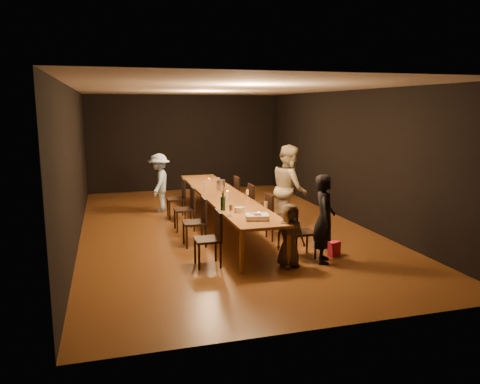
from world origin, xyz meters
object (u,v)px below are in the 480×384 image
object	(u,v)px
woman_tan	(289,188)
woman_birthday	(324,219)
chair_left_2	(184,209)
man_blue	(159,183)
chair_left_1	(194,222)
birthday_cake	(257,217)
chair_right_3	(244,195)
ice_bucket	(221,185)
chair_left_3	(176,199)
chair_right_1	(278,216)
chair_right_0	(302,231)
plate_stack	(239,210)
table	(222,196)
champagne_bottle	(223,200)
child	(290,235)
chair_left_0	(207,239)
chair_right_2	(259,204)

from	to	relation	value
woman_tan	woman_birthday	bearing A→B (deg)	-175.13
woman_birthday	chair_left_2	bearing A→B (deg)	57.45
woman_birthday	man_blue	xyz separation A→B (m)	(-2.25, 4.75, -0.02)
chair_left_1	birthday_cake	bearing A→B (deg)	-145.75
chair_right_3	ice_bucket	world-z (taller)	ice_bucket
chair_left_3	woman_birthday	world-z (taller)	woman_birthday
woman_tan	chair_left_3	bearing A→B (deg)	59.87
chair_right_1	chair_right_0	bearing A→B (deg)	-0.00
chair_left_2	plate_stack	world-z (taller)	chair_left_2
table	woman_birthday	xyz separation A→B (m)	(1.10, -2.74, 0.06)
champagne_bottle	chair_right_3	bearing A→B (deg)	66.17
woman_tan	child	distance (m)	2.36
chair_left_2	chair_right_1	bearing A→B (deg)	-125.22
chair_right_1	plate_stack	xyz separation A→B (m)	(-0.99, -0.66, 0.34)
child	chair_left_0	bearing A→B (deg)	155.41
woman_tan	chair_right_3	bearing A→B (deg)	24.28
man_blue	chair_left_1	bearing A→B (deg)	21.94
woman_tan	ice_bucket	bearing A→B (deg)	56.04
chair_right_2	plate_stack	size ratio (longest dim) A/B	5.20
woman_tan	man_blue	world-z (taller)	woman_tan
chair_right_3	birthday_cake	size ratio (longest dim) A/B	2.08
child	chair_right_1	bearing A→B (deg)	68.77
chair_right_3	chair_left_1	bearing A→B (deg)	-35.31
child	table	bearing A→B (deg)	91.85
chair_left_0	birthday_cake	world-z (taller)	chair_left_0
chair_right_3	plate_stack	world-z (taller)	chair_right_3
woman_tan	child	xyz separation A→B (m)	(-0.85, -2.16, -0.39)
man_blue	chair_left_2	bearing A→B (deg)	25.09
chair_left_1	chair_right_2	bearing A→B (deg)	-54.78
chair_right_3	chair_left_3	world-z (taller)	same
chair_right_2	woman_birthday	xyz separation A→B (m)	(0.25, -2.74, 0.29)
man_blue	birthday_cake	size ratio (longest dim) A/B	3.29
table	birthday_cake	size ratio (longest dim) A/B	13.44
chair_left_1	champagne_bottle	size ratio (longest dim) A/B	2.49
chair_left_1	champagne_bottle	distance (m)	0.77
child	woman_birthday	bearing A→B (deg)	-2.00
chair_right_0	chair_right_2	distance (m)	2.40
chair_left_2	chair_left_0	bearing A→B (deg)	-180.00
chair_right_1	chair_left_3	world-z (taller)	same
chair_right_1	woman_tan	world-z (taller)	woman_tan
chair_right_3	chair_left_0	bearing A→B (deg)	-25.28
plate_stack	ice_bucket	xyz separation A→B (m)	(0.24, 2.40, 0.06)
chair_left_0	plate_stack	world-z (taller)	chair_left_0
chair_right_3	birthday_cake	bearing A→B (deg)	-13.15
chair_left_3	woman_tan	xyz separation A→B (m)	(2.16, -1.84, 0.46)
birthday_cake	chair_right_3	bearing A→B (deg)	89.95
woman_birthday	man_blue	size ratio (longest dim) A/B	1.03
champagne_bottle	man_blue	bearing A→B (deg)	102.02
birthday_cake	champagne_bottle	size ratio (longest dim) A/B	1.20
champagne_bottle	chair_right_2	bearing A→B (deg)	52.24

